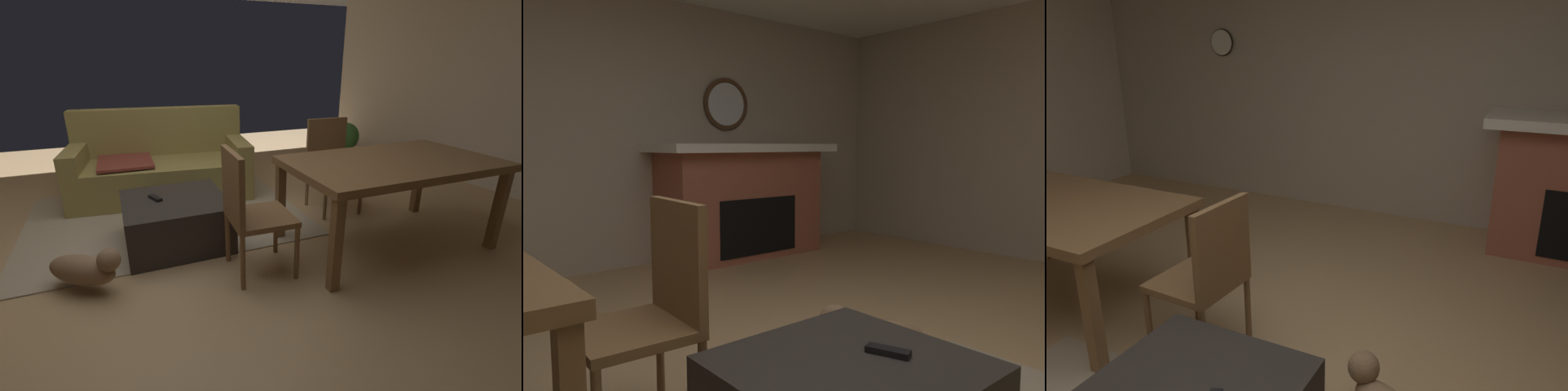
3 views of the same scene
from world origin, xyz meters
The scene contains 4 objects.
wall_back_fireplace_side centered at (0.00, -3.20, 1.27)m, with size 8.07×0.12×2.55m, color #B7A893.
dining_table centered at (1.66, -0.47, 0.67)m, with size 1.68×0.97×0.74m.
dining_chair_west centered at (0.43, -0.46, 0.52)m, with size 0.46×0.46×0.93m.
wall_clock centered at (2.15, -3.11, 1.70)m, with size 0.29×0.03×0.29m.
Camera 3 is at (-1.10, 1.45, 1.74)m, focal length 33.00 mm.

